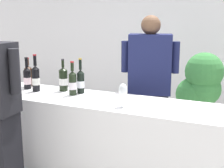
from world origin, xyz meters
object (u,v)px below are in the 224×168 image
(wine_bottle_0, at_px, (36,78))
(wine_bottle_3, at_px, (27,78))
(wine_bottle_1, at_px, (81,81))
(wine_bottle_4, at_px, (73,83))
(wine_bottle_5, at_px, (63,79))
(wine_bottle_2, at_px, (28,75))
(wine_glass, at_px, (123,91))
(potted_shrub, at_px, (199,92))
(person_server, at_px, (149,98))

(wine_bottle_0, relative_size, wine_bottle_3, 1.13)
(wine_bottle_0, distance_m, wine_bottle_3, 0.16)
(wine_bottle_0, height_order, wine_bottle_1, wine_bottle_0)
(wine_bottle_4, relative_size, wine_bottle_5, 1.00)
(wine_bottle_2, distance_m, wine_bottle_5, 0.45)
(wine_bottle_5, bearing_deg, wine_glass, -19.95)
(wine_bottle_3, xyz_separation_m, potted_shrub, (1.50, 1.30, -0.29))
(wine_bottle_5, bearing_deg, wine_bottle_4, -31.69)
(wine_bottle_3, height_order, wine_bottle_4, wine_bottle_3)
(wine_bottle_5, relative_size, wine_glass, 1.66)
(wine_bottle_1, bearing_deg, wine_glass, -25.43)
(wine_bottle_2, relative_size, wine_bottle_4, 0.96)
(wine_bottle_5, bearing_deg, wine_bottle_0, -151.76)
(wine_bottle_1, xyz_separation_m, potted_shrub, (0.92, 1.24, -0.29))
(wine_bottle_2, xyz_separation_m, wine_bottle_4, (0.62, -0.13, -0.00))
(wine_bottle_1, bearing_deg, wine_bottle_2, 176.88)
(wine_bottle_4, distance_m, wine_bottle_5, 0.20)
(person_server, bearing_deg, wine_bottle_1, -134.83)
(wine_bottle_4, relative_size, wine_glass, 1.66)
(wine_bottle_1, relative_size, wine_bottle_4, 1.06)
(wine_bottle_0, relative_size, person_server, 0.22)
(wine_bottle_1, bearing_deg, wine_bottle_5, 176.49)
(wine_bottle_2, bearing_deg, wine_bottle_1, -3.12)
(wine_bottle_2, bearing_deg, wine_bottle_5, -2.94)
(wine_glass, xyz_separation_m, person_server, (-0.03, 0.78, -0.24))
(potted_shrub, bearing_deg, wine_bottle_0, -135.10)
(wine_bottle_1, distance_m, wine_bottle_2, 0.65)
(wine_bottle_1, bearing_deg, wine_bottle_4, -108.42)
(wine_glass, bearing_deg, wine_bottle_1, 154.57)
(wine_bottle_0, bearing_deg, wine_bottle_5, 28.24)
(wine_bottle_3, height_order, potted_shrub, wine_bottle_3)
(wine_bottle_4, height_order, person_server, person_server)
(wine_bottle_5, relative_size, person_server, 0.19)
(wine_bottle_4, bearing_deg, potted_shrub, 54.51)
(wine_bottle_0, xyz_separation_m, wine_glass, (0.98, -0.15, -0.00))
(wine_bottle_0, height_order, wine_bottle_5, wine_bottle_0)
(wine_bottle_0, relative_size, wine_bottle_5, 1.15)
(person_server, bearing_deg, potted_shrub, 60.84)
(wine_bottle_3, bearing_deg, wine_bottle_0, -19.16)
(wine_bottle_4, relative_size, person_server, 0.19)
(wine_bottle_5, distance_m, wine_glass, 0.80)
(person_server, relative_size, potted_shrub, 1.35)
(wine_bottle_5, xyz_separation_m, person_server, (0.72, 0.51, -0.23))
(wine_bottle_2, bearing_deg, wine_bottle_3, -56.14)
(wine_bottle_2, bearing_deg, wine_bottle_4, -11.76)
(wine_glass, distance_m, potted_shrub, 1.57)
(wine_bottle_4, bearing_deg, wine_bottle_5, 148.31)
(wine_glass, bearing_deg, wine_bottle_3, 170.13)
(wine_bottle_1, height_order, wine_bottle_2, wine_bottle_1)
(wine_bottle_4, distance_m, person_server, 0.86)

